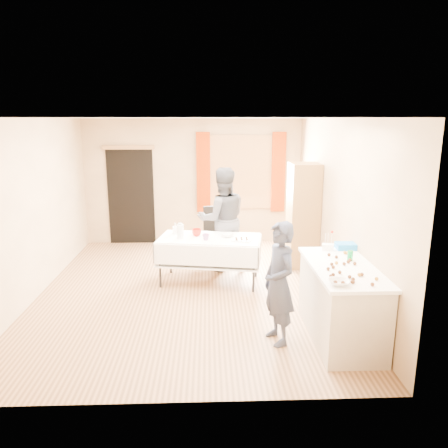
{
  "coord_description": "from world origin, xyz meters",
  "views": [
    {
      "loc": [
        0.31,
        -6.34,
        2.59
      ],
      "look_at": [
        0.55,
        0.0,
        1.05
      ],
      "focal_mm": 35.0,
      "sensor_mm": 36.0,
      "label": 1
    }
  ],
  "objects_px": {
    "party_table": "(210,256)",
    "woman": "(222,219)",
    "counter": "(341,302)",
    "cabinet": "(303,215)",
    "chair": "(217,246)",
    "girl": "(279,283)"
  },
  "relations": [
    {
      "from": "party_table",
      "to": "woman",
      "type": "distance_m",
      "value": 0.81
    },
    {
      "from": "counter",
      "to": "party_table",
      "type": "xyz_separation_m",
      "value": [
        -1.56,
        1.9,
        -0.01
      ]
    },
    {
      "from": "cabinet",
      "to": "counter",
      "type": "xyz_separation_m",
      "value": [
        -0.1,
        -2.69,
        -0.47
      ]
    },
    {
      "from": "counter",
      "to": "chair",
      "type": "height_order",
      "value": "chair"
    },
    {
      "from": "girl",
      "to": "woman",
      "type": "height_order",
      "value": "woman"
    },
    {
      "from": "cabinet",
      "to": "chair",
      "type": "xyz_separation_m",
      "value": [
        -1.52,
        0.24,
        -0.62
      ]
    },
    {
      "from": "chair",
      "to": "girl",
      "type": "relative_size",
      "value": 0.7
    },
    {
      "from": "girl",
      "to": "woman",
      "type": "distance_m",
      "value": 2.67
    },
    {
      "from": "chair",
      "to": "woman",
      "type": "relative_size",
      "value": 0.57
    },
    {
      "from": "cabinet",
      "to": "chair",
      "type": "height_order",
      "value": "cabinet"
    },
    {
      "from": "party_table",
      "to": "woman",
      "type": "relative_size",
      "value": 0.97
    },
    {
      "from": "woman",
      "to": "party_table",
      "type": "bearing_deg",
      "value": 61.24
    },
    {
      "from": "party_table",
      "to": "chair",
      "type": "distance_m",
      "value": 1.05
    },
    {
      "from": "party_table",
      "to": "woman",
      "type": "height_order",
      "value": "woman"
    },
    {
      "from": "cabinet",
      "to": "chair",
      "type": "relative_size",
      "value": 1.8
    },
    {
      "from": "chair",
      "to": "woman",
      "type": "xyz_separation_m",
      "value": [
        0.09,
        -0.4,
        0.59
      ]
    },
    {
      "from": "counter",
      "to": "girl",
      "type": "distance_m",
      "value": 0.82
    },
    {
      "from": "cabinet",
      "to": "girl",
      "type": "bearing_deg",
      "value": -107.4
    },
    {
      "from": "woman",
      "to": "counter",
      "type": "bearing_deg",
      "value": 108.92
    },
    {
      "from": "cabinet",
      "to": "girl",
      "type": "xyz_separation_m",
      "value": [
        -0.87,
        -2.76,
        -0.19
      ]
    },
    {
      "from": "counter",
      "to": "party_table",
      "type": "distance_m",
      "value": 2.46
    },
    {
      "from": "party_table",
      "to": "woman",
      "type": "bearing_deg",
      "value": 79.71
    }
  ]
}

